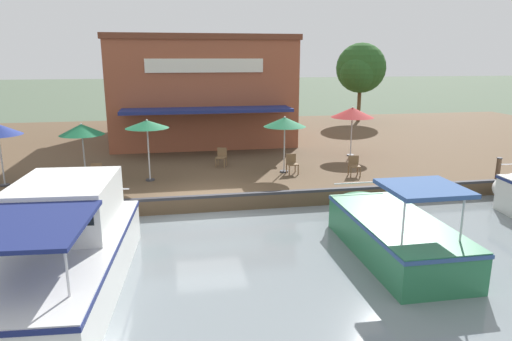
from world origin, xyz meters
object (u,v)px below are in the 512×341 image
cafe_chair_under_first_umbrella (96,173)px  tree_downstream_bank (171,68)px  cafe_chair_beside_entrance (64,178)px  motorboat_distant_upstream (66,244)px  patio_umbrella_mid_patio_right (352,112)px  patio_umbrella_near_quay_edge (285,122)px  patio_umbrella_back_row (82,130)px  patio_umbrella_by_entrance (147,125)px  tree_upstream_bank (360,69)px  cafe_chair_far_corner_seat (354,165)px  motorboat_outer_channel (387,228)px  cafe_chair_back_row_seat (221,156)px  cafe_chair_facing_river (292,163)px  mooring_post (498,169)px  waterfront_restaurant (200,88)px

cafe_chair_under_first_umbrella → tree_downstream_bank: size_ratio=0.14×
cafe_chair_beside_entrance → tree_downstream_bank: bearing=166.3°
motorboat_distant_upstream → cafe_chair_under_first_umbrella: bearing=-177.7°
patio_umbrella_mid_patio_right → patio_umbrella_near_quay_edge: bearing=-56.9°
patio_umbrella_mid_patio_right → cafe_chair_beside_entrance: 13.71m
patio_umbrella_near_quay_edge → patio_umbrella_back_row: patio_umbrella_near_quay_edge is taller
patio_umbrella_by_entrance → cafe_chair_beside_entrance: (0.82, -3.12, -1.83)m
patio_umbrella_near_quay_edge → tree_upstream_bank: (-14.67, 9.55, 1.79)m
cafe_chair_far_corner_seat → cafe_chair_beside_entrance: (0.08, -11.64, 0.00)m
cafe_chair_under_first_umbrella → motorboat_outer_channel: 11.27m
patio_umbrella_mid_patio_right → cafe_chair_under_first_umbrella: 12.53m
cafe_chair_beside_entrance → patio_umbrella_by_entrance: bearing=104.7°
patio_umbrella_mid_patio_right → motorboat_distant_upstream: patio_umbrella_mid_patio_right is taller
cafe_chair_beside_entrance → motorboat_distant_upstream: 6.55m
cafe_chair_back_row_seat → tree_upstream_bank: tree_upstream_bank is taller
cafe_chair_back_row_seat → tree_downstream_bank: 15.06m
patio_umbrella_by_entrance → tree_downstream_bank: size_ratio=0.41×
cafe_chair_beside_entrance → cafe_chair_facing_river: 9.17m
motorboat_outer_channel → cafe_chair_far_corner_seat: bearing=166.3°
tree_downstream_bank → cafe_chair_beside_entrance: bearing=-13.7°
cafe_chair_beside_entrance → motorboat_outer_channel: 11.85m
patio_umbrella_near_quay_edge → tree_downstream_bank: bearing=-164.0°
cafe_chair_back_row_seat → patio_umbrella_by_entrance: bearing=-57.6°
patio_umbrella_back_row → motorboat_outer_channel: (7.96, 9.67, -1.94)m
patio_umbrella_near_quay_edge → mooring_post: 8.94m
waterfront_restaurant → motorboat_outer_channel: waterfront_restaurant is taller
patio_umbrella_mid_patio_right → tree_upstream_bank: (-11.95, 5.37, 1.78)m
patio_umbrella_near_quay_edge → cafe_chair_beside_entrance: patio_umbrella_near_quay_edge is taller
cafe_chair_facing_river → motorboat_distant_upstream: motorboat_distant_upstream is taller
cafe_chair_back_row_seat → motorboat_distant_upstream: (9.22, -4.91, -0.11)m
patio_umbrella_mid_patio_right → motorboat_distant_upstream: bearing=-48.5°
patio_umbrella_mid_patio_right → cafe_chair_under_first_umbrella: size_ratio=2.95×
waterfront_restaurant → mooring_post: waterfront_restaurant is taller
patio_umbrella_near_quay_edge → cafe_chair_back_row_seat: bearing=-122.2°
waterfront_restaurant → tree_downstream_bank: tree_downstream_bank is taller
cafe_chair_back_row_seat → cafe_chair_under_first_umbrella: size_ratio=1.00×
cafe_chair_back_row_seat → tree_upstream_bank: bearing=137.1°
cafe_chair_beside_entrance → motorboat_outer_channel: bearing=58.7°
patio_umbrella_near_quay_edge → cafe_chair_far_corner_seat: bearing=68.1°
cafe_chair_far_corner_seat → cafe_chair_facing_river: size_ratio=1.00×
patio_umbrella_back_row → motorboat_outer_channel: patio_umbrella_back_row is taller
patio_umbrella_back_row → motorboat_distant_upstream: patio_umbrella_back_row is taller
patio_umbrella_mid_patio_right → cafe_chair_facing_river: patio_umbrella_mid_patio_right is taller
patio_umbrella_back_row → cafe_chair_facing_river: size_ratio=2.71×
patio_umbrella_by_entrance → mooring_post: size_ratio=2.66×
waterfront_restaurant → cafe_chair_far_corner_seat: size_ratio=13.32×
cafe_chair_beside_entrance → patio_umbrella_near_quay_edge: bearing=97.7°
motorboat_outer_channel → mooring_post: bearing=122.3°
cafe_chair_far_corner_seat → tree_downstream_bank: size_ratio=0.14×
tree_upstream_bank → cafe_chair_far_corner_seat: bearing=-23.2°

